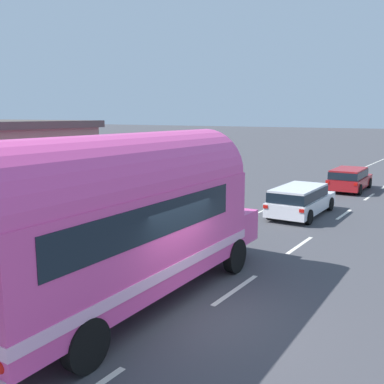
{
  "coord_description": "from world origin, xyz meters",
  "views": [
    {
      "loc": [
        5.09,
        -8.0,
        4.53
      ],
      "look_at": [
        -1.78,
        2.39,
        2.35
      ],
      "focal_mm": 41.24,
      "sensor_mm": 36.0,
      "label": 1
    }
  ],
  "objects": [
    {
      "name": "car_lead",
      "position": [
        -1.64,
        11.06,
        0.8
      ],
      "size": [
        2.0,
        4.71,
        1.37
      ],
      "color": "white",
      "rests_on": "ground"
    },
    {
      "name": "lane_markings",
      "position": [
        -2.44,
        12.79,
        0.0
      ],
      "size": [
        3.6,
        80.0,
        0.01
      ],
      "color": "silver",
      "rests_on": "ground"
    },
    {
      "name": "car_second",
      "position": [
        -1.5,
        19.19,
        0.79
      ],
      "size": [
        2.01,
        4.39,
        1.37
      ],
      "color": "#A5191E",
      "rests_on": "ground"
    },
    {
      "name": "ground_plane",
      "position": [
        0.0,
        0.0,
        0.0
      ],
      "size": [
        300.0,
        300.0,
        0.0
      ],
      "primitive_type": "plane",
      "color": "#424247"
    },
    {
      "name": "painted_bus",
      "position": [
        -1.71,
        -1.01,
        2.31
      ],
      "size": [
        2.78,
        10.48,
        4.12
      ],
      "color": "#EA4C9E",
      "rests_on": "ground"
    }
  ]
}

